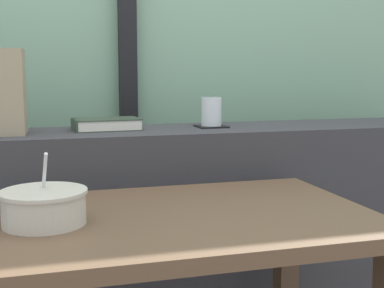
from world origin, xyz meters
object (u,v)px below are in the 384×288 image
(closed_book, at_px, (106,124))
(soup_bowl, at_px, (44,208))
(juice_glass, at_px, (211,112))
(coaster_square, at_px, (211,126))
(breakfast_table, at_px, (181,270))

(closed_book, bearing_deg, soup_bowl, -109.93)
(juice_glass, xyz_separation_m, soup_bowl, (-0.57, -0.57, -0.15))
(coaster_square, bearing_deg, closed_book, 177.16)
(juice_glass, height_order, closed_book, juice_glass)
(breakfast_table, bearing_deg, closed_book, 100.07)
(closed_book, bearing_deg, juice_glass, -2.84)
(juice_glass, bearing_deg, soup_bowl, -135.32)
(closed_book, xyz_separation_m, soup_bowl, (-0.21, -0.58, -0.12))
(juice_glass, bearing_deg, coaster_square, 0.00)
(breakfast_table, xyz_separation_m, closed_book, (-0.10, 0.58, 0.30))
(coaster_square, bearing_deg, soup_bowl, -135.32)
(juice_glass, relative_size, soup_bowl, 0.52)
(breakfast_table, distance_m, soup_bowl, 0.36)
(closed_book, bearing_deg, coaster_square, -2.84)
(coaster_square, relative_size, juice_glass, 1.02)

